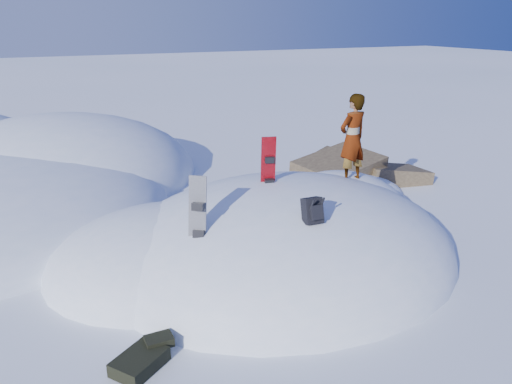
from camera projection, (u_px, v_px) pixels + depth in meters
name	position (u px, v px, depth m)	size (l,w,h in m)	color
ground	(283.00, 257.00, 9.84)	(120.00, 120.00, 0.00)	white
snow_mound	(270.00, 254.00, 9.97)	(8.00, 6.00, 3.00)	white
rock_outcrop	(349.00, 187.00, 13.90)	(4.68, 4.41, 1.68)	brown
snowboard_red	(268.00, 173.00, 9.52)	(0.32, 0.28, 1.49)	red
snowboard_dark	(198.00, 223.00, 7.97)	(0.41, 0.41, 1.53)	black
backpack	(313.00, 211.00, 8.06)	(0.32, 0.38, 0.50)	black
gear_pile	(143.00, 358.00, 6.71)	(0.95, 0.81, 0.25)	black
person	(352.00, 139.00, 10.35)	(0.68, 0.45, 1.86)	slate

